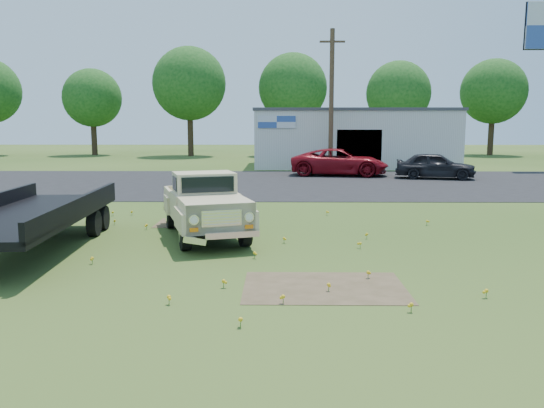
# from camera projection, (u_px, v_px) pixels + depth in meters

# --- Properties ---
(ground) EXTENTS (140.00, 140.00, 0.00)m
(ground) POSITION_uv_depth(u_px,v_px,m) (252.00, 250.00, 12.84)
(ground) COLOR #2A4716
(ground) RESTS_ON ground
(asphalt_lot) EXTENTS (90.00, 14.00, 0.02)m
(asphalt_lot) POSITION_uv_depth(u_px,v_px,m) (266.00, 183.00, 27.67)
(asphalt_lot) COLOR black
(asphalt_lot) RESTS_ON ground
(dirt_patch_a) EXTENTS (3.00, 2.00, 0.01)m
(dirt_patch_a) POSITION_uv_depth(u_px,v_px,m) (324.00, 288.00, 9.85)
(dirt_patch_a) COLOR #4A3E27
(dirt_patch_a) RESTS_ON ground
(dirt_patch_b) EXTENTS (2.20, 1.60, 0.01)m
(dirt_patch_b) POSITION_uv_depth(u_px,v_px,m) (193.00, 223.00, 16.33)
(dirt_patch_b) COLOR #4A3E27
(dirt_patch_b) RESTS_ON ground
(commercial_building) EXTENTS (14.20, 8.20, 4.15)m
(commercial_building) POSITION_uv_depth(u_px,v_px,m) (351.00, 137.00, 39.15)
(commercial_building) COLOR beige
(commercial_building) RESTS_ON ground
(utility_pole_mid) EXTENTS (1.60, 0.30, 9.00)m
(utility_pole_mid) POSITION_uv_depth(u_px,v_px,m) (331.00, 100.00, 33.87)
(utility_pole_mid) COLOR #3F291D
(utility_pole_mid) RESTS_ON ground
(treeline_b) EXTENTS (5.76, 5.76, 8.57)m
(treeline_b) POSITION_uv_depth(u_px,v_px,m) (92.00, 98.00, 52.79)
(treeline_b) COLOR #372619
(treeline_b) RESTS_ON ground
(treeline_c) EXTENTS (7.04, 7.04, 10.47)m
(treeline_c) POSITION_uv_depth(u_px,v_px,m) (189.00, 84.00, 50.99)
(treeline_c) COLOR #372619
(treeline_c) RESTS_ON ground
(treeline_d) EXTENTS (6.72, 6.72, 10.00)m
(treeline_d) POSITION_uv_depth(u_px,v_px,m) (293.00, 88.00, 51.89)
(treeline_d) COLOR #372619
(treeline_d) RESTS_ON ground
(treeline_e) EXTENTS (6.08, 6.08, 9.04)m
(treeline_e) POSITION_uv_depth(u_px,v_px,m) (398.00, 93.00, 50.37)
(treeline_e) COLOR #372619
(treeline_e) RESTS_ON ground
(treeline_f) EXTENTS (6.40, 6.40, 9.52)m
(treeline_f) POSITION_uv_depth(u_px,v_px,m) (494.00, 92.00, 52.67)
(treeline_f) COLOR #372619
(treeline_f) RESTS_ON ground
(vintage_pickup_truck) EXTENTS (3.28, 5.17, 1.75)m
(vintage_pickup_truck) POSITION_uv_depth(u_px,v_px,m) (204.00, 204.00, 14.28)
(vintage_pickup_truck) COLOR #CEBB8A
(vintage_pickup_truck) RESTS_ON ground
(flatbed_trailer) EXTENTS (2.91, 7.46, 1.99)m
(flatbed_trailer) POSITION_uv_depth(u_px,v_px,m) (30.00, 209.00, 12.68)
(flatbed_trailer) COLOR black
(flatbed_trailer) RESTS_ON ground
(red_pickup) EXTENTS (6.07, 3.51, 1.59)m
(red_pickup) POSITION_uv_depth(u_px,v_px,m) (339.00, 162.00, 31.58)
(red_pickup) COLOR maroon
(red_pickup) RESTS_ON ground
(dark_sedan) EXTENTS (4.62, 2.71, 1.48)m
(dark_sedan) POSITION_uv_depth(u_px,v_px,m) (435.00, 166.00, 29.68)
(dark_sedan) COLOR black
(dark_sedan) RESTS_ON ground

